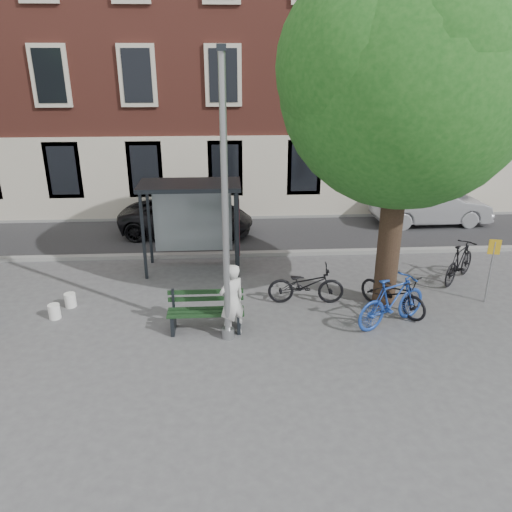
{
  "coord_description": "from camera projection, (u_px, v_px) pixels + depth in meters",
  "views": [
    {
      "loc": [
        0.05,
        -9.79,
        5.86
      ],
      "look_at": [
        0.71,
        1.43,
        1.4
      ],
      "focal_mm": 35.0,
      "sensor_mm": 36.0,
      "label": 1
    }
  ],
  "objects": [
    {
      "name": "ground",
      "position": [
        228.0,
        338.0,
        11.25
      ],
      "size": [
        90.0,
        90.0,
        0.0
      ],
      "primitive_type": "plane",
      "color": "#4C4C4F",
      "rests_on": "ground"
    },
    {
      "name": "road",
      "position": [
        227.0,
        235.0,
        17.74
      ],
      "size": [
        40.0,
        4.0,
        0.01
      ],
      "primitive_type": "cube",
      "color": "#28282B",
      "rests_on": "ground"
    },
    {
      "name": "curb_near",
      "position": [
        227.0,
        254.0,
        15.86
      ],
      "size": [
        40.0,
        0.25,
        0.12
      ],
      "primitive_type": "cube",
      "color": "gray",
      "rests_on": "ground"
    },
    {
      "name": "curb_far",
      "position": [
        226.0,
        217.0,
        19.58
      ],
      "size": [
        40.0,
        0.25,
        0.12
      ],
      "primitive_type": "cube",
      "color": "gray",
      "rests_on": "ground"
    },
    {
      "name": "building_row",
      "position": [
        222.0,
        29.0,
        20.73
      ],
      "size": [
        30.0,
        8.0,
        14.0
      ],
      "primitive_type": "cube",
      "color": "brown",
      "rests_on": "ground"
    },
    {
      "name": "lamppost",
      "position": [
        225.0,
        220.0,
        10.22
      ],
      "size": [
        0.28,
        0.35,
        6.11
      ],
      "color": "#9EA0A3",
      "rests_on": "ground"
    },
    {
      "name": "tree_right",
      "position": [
        410.0,
        71.0,
        10.68
      ],
      "size": [
        5.76,
        5.6,
        8.2
      ],
      "color": "black",
      "rests_on": "ground"
    },
    {
      "name": "bus_shelter",
      "position": [
        205.0,
        206.0,
        14.32
      ],
      "size": [
        2.85,
        1.45,
        2.62
      ],
      "color": "#1E2328",
      "rests_on": "ground"
    },
    {
      "name": "painter",
      "position": [
        232.0,
        301.0,
        11.05
      ],
      "size": [
        0.75,
        0.7,
        1.73
      ],
      "primitive_type": "imported",
      "rotation": [
        0.0,
        0.0,
        3.74
      ],
      "color": "silver",
      "rests_on": "ground"
    },
    {
      "name": "bench",
      "position": [
        206.0,
        313.0,
        11.47
      ],
      "size": [
        1.75,
        0.58,
        0.9
      ],
      "rotation": [
        0.0,
        0.0,
        0.0
      ],
      "color": "#1E2328",
      "rests_on": "ground"
    },
    {
      "name": "bike_a",
      "position": [
        306.0,
        285.0,
        12.68
      ],
      "size": [
        1.97,
        0.8,
        1.02
      ],
      "primitive_type": "imported",
      "rotation": [
        0.0,
        0.0,
        1.51
      ],
      "color": "black",
      "rests_on": "ground"
    },
    {
      "name": "bike_b",
      "position": [
        392.0,
        301.0,
        11.58
      ],
      "size": [
        2.08,
        1.46,
        1.23
      ],
      "primitive_type": "imported",
      "rotation": [
        0.0,
        0.0,
        2.05
      ],
      "color": "#1B3C97",
      "rests_on": "ground"
    },
    {
      "name": "bike_c",
      "position": [
        393.0,
        293.0,
        12.27
      ],
      "size": [
        1.66,
        1.93,
        1.0
      ],
      "primitive_type": "imported",
      "rotation": [
        0.0,
        0.0,
        0.63
      ],
      "color": "black",
      "rests_on": "ground"
    },
    {
      "name": "bike_d",
      "position": [
        460.0,
        262.0,
        13.93
      ],
      "size": [
        1.71,
        1.71,
        1.13
      ],
      "primitive_type": "imported",
      "rotation": [
        0.0,
        0.0,
        2.36
      ],
      "color": "black",
      "rests_on": "ground"
    },
    {
      "name": "car_dark",
      "position": [
        187.0,
        217.0,
        17.64
      ],
      "size": [
        4.85,
        2.66,
        1.29
      ],
      "primitive_type": "imported",
      "rotation": [
        0.0,
        0.0,
        1.45
      ],
      "color": "black",
      "rests_on": "ground"
    },
    {
      "name": "car_silver",
      "position": [
        431.0,
        206.0,
        18.72
      ],
      "size": [
        4.35,
        1.66,
        1.42
      ],
      "primitive_type": "imported",
      "rotation": [
        0.0,
        0.0,
        1.61
      ],
      "color": "#93949A",
      "rests_on": "ground"
    },
    {
      "name": "bucket_a",
      "position": [
        54.0,
        311.0,
        12.03
      ],
      "size": [
        0.36,
        0.36,
        0.36
      ],
      "primitive_type": "cylinder",
      "rotation": [
        0.0,
        0.0,
        -0.34
      ],
      "color": "white",
      "rests_on": "ground"
    },
    {
      "name": "bucket_c",
      "position": [
        70.0,
        300.0,
        12.59
      ],
      "size": [
        0.32,
        0.32,
        0.36
      ],
      "primitive_type": "cylinder",
      "rotation": [
        0.0,
        0.0,
        0.15
      ],
      "color": "white",
      "rests_on": "ground"
    },
    {
      "name": "notice_sign",
      "position": [
        492.0,
        259.0,
        12.47
      ],
      "size": [
        0.29,
        0.09,
        1.71
      ],
      "rotation": [
        0.0,
        0.0,
        -0.2
      ],
      "color": "#9EA0A3",
      "rests_on": "ground"
    }
  ]
}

